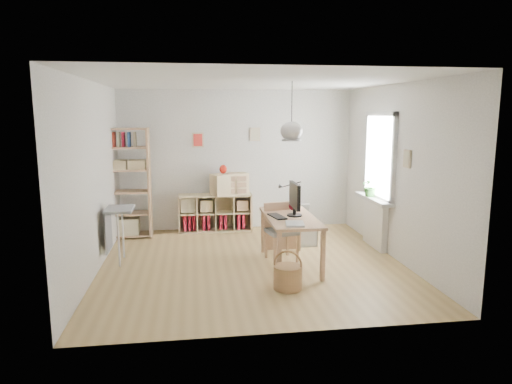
{
  "coord_description": "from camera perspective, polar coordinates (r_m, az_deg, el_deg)",
  "views": [
    {
      "loc": [
        -0.87,
        -6.58,
        2.25
      ],
      "look_at": [
        0.1,
        0.3,
        1.05
      ],
      "focal_mm": 32.0,
      "sensor_mm": 36.0,
      "label": 1
    }
  ],
  "objects": [
    {
      "name": "wicker_basket",
      "position": [
        6.03,
        3.99,
        -10.45
      ],
      "size": [
        0.37,
        0.37,
        0.51
      ],
      "rotation": [
        0.0,
        0.0,
        -0.37
      ],
      "color": "#9B6D46",
      "rests_on": "ground"
    },
    {
      "name": "chair",
      "position": [
        7.1,
        3.03,
        -4.48
      ],
      "size": [
        0.51,
        0.51,
        0.88
      ],
      "rotation": [
        0.0,
        0.0,
        0.21
      ],
      "color": "gray",
      "rests_on": "ground"
    },
    {
      "name": "tall_bookshelf",
      "position": [
        8.54,
        -15.8,
        1.61
      ],
      "size": [
        0.8,
        0.38,
        2.0
      ],
      "color": "tan",
      "rests_on": "ground"
    },
    {
      "name": "window_unit",
      "position": [
        7.85,
        15.28,
        4.34
      ],
      "size": [
        0.07,
        1.16,
        1.46
      ],
      "color": "white",
      "rests_on": "ground"
    },
    {
      "name": "windowsill",
      "position": [
        7.91,
        14.48,
        -0.85
      ],
      "size": [
        0.22,
        1.2,
        0.06
      ],
      "primitive_type": "cube",
      "color": "silver",
      "rests_on": "radiator"
    },
    {
      "name": "potted_plant",
      "position": [
        7.96,
        14.14,
        0.7
      ],
      "size": [
        0.32,
        0.28,
        0.35
      ],
      "primitive_type": "imported",
      "rotation": [
        0.0,
        0.0,
        0.04
      ],
      "color": "#2A6425",
      "rests_on": "windowsill"
    },
    {
      "name": "radiator",
      "position": [
        8.02,
        14.68,
        -3.86
      ],
      "size": [
        0.1,
        0.8,
        0.8
      ],
      "primitive_type": "cube",
      "color": "silver",
      "rests_on": "ground"
    },
    {
      "name": "task_lamp",
      "position": [
        7.24,
        4.07,
        0.06
      ],
      "size": [
        0.38,
        0.14,
        0.41
      ],
      "color": "black",
      "rests_on": "desk"
    },
    {
      "name": "paper_tray",
      "position": [
        6.24,
        4.88,
        -3.99
      ],
      "size": [
        0.29,
        0.34,
        0.03
      ],
      "primitive_type": "cube",
      "rotation": [
        0.0,
        0.0,
        -0.15
      ],
      "color": "silver",
      "rests_on": "desk"
    },
    {
      "name": "storage_chest",
      "position": [
        8.03,
        5.06,
        -4.93
      ],
      "size": [
        0.64,
        0.72,
        0.66
      ],
      "rotation": [
        0.0,
        0.0,
        0.04
      ],
      "color": "silver",
      "rests_on": "ground"
    },
    {
      "name": "monitor",
      "position": [
        6.74,
        4.86,
        -0.7
      ],
      "size": [
        0.23,
        0.57,
        0.49
      ],
      "rotation": [
        0.0,
        0.0,
        -0.01
      ],
      "color": "black",
      "rests_on": "desk"
    },
    {
      "name": "desk",
      "position": [
        6.78,
        4.31,
        -3.83
      ],
      "size": [
        0.7,
        1.5,
        0.75
      ],
      "color": "tan",
      "rests_on": "ground"
    },
    {
      "name": "room_shell",
      "position": [
        6.59,
        4.46,
        7.6
      ],
      "size": [
        4.5,
        4.5,
        4.5
      ],
      "color": "white",
      "rests_on": "ground"
    },
    {
      "name": "ground",
      "position": [
        7.01,
        -0.47,
        -8.93
      ],
      "size": [
        4.5,
        4.5,
        0.0
      ],
      "primitive_type": "plane",
      "color": "tan",
      "rests_on": "ground"
    },
    {
      "name": "keyboard",
      "position": [
        6.7,
        2.65,
        -3.06
      ],
      "size": [
        0.24,
        0.43,
        0.02
      ],
      "primitive_type": "cube",
      "rotation": [
        0.0,
        0.0,
        0.22
      ],
      "color": "black",
      "rests_on": "desk"
    },
    {
      "name": "drawer_chest",
      "position": [
        8.75,
        -3.34,
        1.03
      ],
      "size": [
        0.77,
        0.58,
        0.4
      ],
      "primitive_type": "cube",
      "rotation": [
        0.0,
        0.0,
        0.43
      ],
      "color": "beige",
      "rests_on": "cube_shelf"
    },
    {
      "name": "yarn_ball",
      "position": [
        7.16,
        4.67,
        -1.74
      ],
      "size": [
        0.14,
        0.14,
        0.14
      ],
      "primitive_type": "sphere",
      "color": "#460912",
      "rests_on": "desk"
    },
    {
      "name": "red_vase",
      "position": [
        8.7,
        -4.13,
        2.86
      ],
      "size": [
        0.14,
        0.14,
        0.17
      ],
      "primitive_type": "ellipsoid",
      "color": "maroon",
      "rests_on": "drawer_chest"
    },
    {
      "name": "cube_shelf",
      "position": [
        8.89,
        -5.27,
        -2.93
      ],
      "size": [
        1.4,
        0.38,
        0.72
      ],
      "color": "beige",
      "rests_on": "ground"
    },
    {
      "name": "side_table",
      "position": [
        7.21,
        -17.17,
        -3.33
      ],
      "size": [
        0.4,
        0.55,
        0.85
      ],
      "color": "gray",
      "rests_on": "ground"
    }
  ]
}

